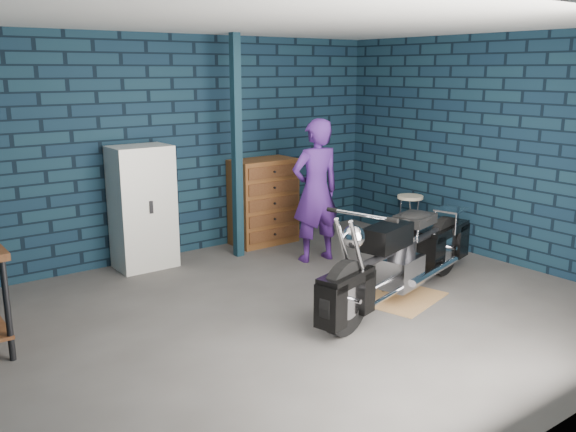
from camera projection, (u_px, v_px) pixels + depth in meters
The scene contains 9 objects.
ground at pixel (299, 314), 5.84m from camera, with size 6.00×6.00×0.00m, color #54524F.
room_walls at pixel (264, 110), 5.82m from camera, with size 6.02×5.01×2.71m.
support_post at pixel (237, 149), 7.36m from camera, with size 0.10×0.10×2.70m, color #122C38.
drip_mat at pixel (402, 298), 6.23m from camera, with size 0.85×0.64×0.01m, color #956841.
motorcycle at pixel (405, 249), 6.11m from camera, with size 2.41×0.65×1.06m, color black, non-canonical shape.
person at pixel (316, 191), 7.30m from camera, with size 0.63×0.41×1.73m, color #471F76.
locker at pixel (143, 208), 7.07m from camera, with size 0.67×0.48×1.44m, color silver.
tool_chest at pixel (264, 202), 8.10m from camera, with size 0.85×0.47×1.14m, color brown.
shop_stool at pixel (409, 218), 8.27m from camera, with size 0.34×0.34×0.63m, color beige, non-canonical shape.
Camera 1 is at (-3.34, -4.31, 2.28)m, focal length 38.00 mm.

